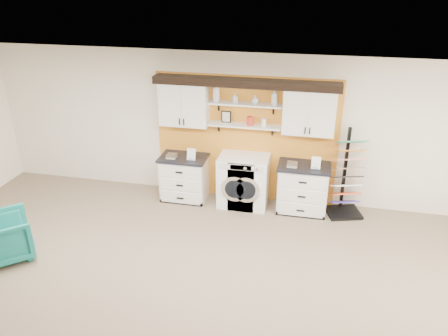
% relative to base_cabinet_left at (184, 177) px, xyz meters
% --- Properties ---
extents(ceiling, '(10.00, 10.00, 0.00)m').
position_rel_base_cabinet_left_xyz_m(ceiling, '(1.13, -3.64, 2.36)').
color(ceiling, white).
rests_on(ceiling, wall_back).
extents(wall_back, '(10.00, 0.00, 10.00)m').
position_rel_base_cabinet_left_xyz_m(wall_back, '(1.13, 0.36, 0.96)').
color(wall_back, '#F1E4D0').
rests_on(wall_back, floor).
extents(accent_panel, '(3.40, 0.07, 2.40)m').
position_rel_base_cabinet_left_xyz_m(accent_panel, '(1.13, 0.32, 0.76)').
color(accent_panel, orange).
rests_on(accent_panel, wall_back).
extents(upper_cabinet_left, '(0.90, 0.35, 0.84)m').
position_rel_base_cabinet_left_xyz_m(upper_cabinet_left, '(-0.00, 0.15, 1.44)').
color(upper_cabinet_left, white).
rests_on(upper_cabinet_left, wall_back).
extents(upper_cabinet_right, '(0.90, 0.35, 0.84)m').
position_rel_base_cabinet_left_xyz_m(upper_cabinet_right, '(2.26, 0.15, 1.44)').
color(upper_cabinet_right, white).
rests_on(upper_cabinet_right, wall_back).
extents(shelf_lower, '(1.32, 0.28, 0.03)m').
position_rel_base_cabinet_left_xyz_m(shelf_lower, '(1.13, 0.16, 1.09)').
color(shelf_lower, white).
rests_on(shelf_lower, wall_back).
extents(shelf_upper, '(1.32, 0.28, 0.03)m').
position_rel_base_cabinet_left_xyz_m(shelf_upper, '(1.13, 0.16, 1.49)').
color(shelf_upper, white).
rests_on(shelf_upper, wall_back).
extents(crown_molding, '(3.30, 0.41, 0.13)m').
position_rel_base_cabinet_left_xyz_m(crown_molding, '(1.13, 0.17, 1.89)').
color(crown_molding, black).
rests_on(crown_molding, wall_back).
extents(picture_frame, '(0.18, 0.02, 0.22)m').
position_rel_base_cabinet_left_xyz_m(picture_frame, '(0.78, 0.21, 1.22)').
color(picture_frame, black).
rests_on(picture_frame, shelf_lower).
extents(canister_red, '(0.11, 0.11, 0.16)m').
position_rel_base_cabinet_left_xyz_m(canister_red, '(1.23, 0.16, 1.19)').
color(canister_red, red).
rests_on(canister_red, shelf_lower).
extents(canister_cream, '(0.10, 0.10, 0.14)m').
position_rel_base_cabinet_left_xyz_m(canister_cream, '(1.48, 0.16, 1.18)').
color(canister_cream, silver).
rests_on(canister_cream, shelf_lower).
extents(base_cabinet_left, '(0.90, 0.66, 0.88)m').
position_rel_base_cabinet_left_xyz_m(base_cabinet_left, '(0.00, 0.00, 0.00)').
color(base_cabinet_left, white).
rests_on(base_cabinet_left, floor).
extents(base_cabinet_right, '(0.94, 0.66, 0.92)m').
position_rel_base_cabinet_left_xyz_m(base_cabinet_right, '(2.26, -0.00, 0.02)').
color(base_cabinet_right, white).
rests_on(base_cabinet_right, floor).
extents(washer, '(0.70, 0.71, 0.98)m').
position_rel_base_cabinet_left_xyz_m(washer, '(1.05, -0.00, 0.05)').
color(washer, white).
rests_on(washer, floor).
extents(dryer, '(0.71, 0.71, 0.99)m').
position_rel_base_cabinet_left_xyz_m(dryer, '(1.27, -0.00, 0.05)').
color(dryer, white).
rests_on(dryer, floor).
extents(sample_rack, '(0.71, 0.64, 1.63)m').
position_rel_base_cabinet_left_xyz_m(sample_rack, '(3.02, 0.03, 0.08)').
color(sample_rack, black).
rests_on(sample_rack, floor).
extents(armchair, '(1.09, 1.09, 0.71)m').
position_rel_base_cabinet_left_xyz_m(armchair, '(-2.14, -2.45, -0.08)').
color(armchair, '#13766F').
rests_on(armchair, floor).
extents(soap_bottle_a, '(0.19, 0.19, 0.34)m').
position_rel_base_cabinet_left_xyz_m(soap_bottle_a, '(0.61, 0.16, 1.68)').
color(soap_bottle_a, silver).
rests_on(soap_bottle_a, shelf_upper).
extents(soap_bottle_b, '(0.11, 0.11, 0.18)m').
position_rel_base_cabinet_left_xyz_m(soap_bottle_b, '(0.95, 0.16, 1.59)').
color(soap_bottle_b, silver).
rests_on(soap_bottle_b, shelf_upper).
extents(soap_bottle_c, '(0.17, 0.17, 0.16)m').
position_rel_base_cabinet_left_xyz_m(soap_bottle_c, '(1.31, 0.16, 1.58)').
color(soap_bottle_c, silver).
rests_on(soap_bottle_c, shelf_upper).
extents(soap_bottle_d, '(0.16, 0.16, 0.30)m').
position_rel_base_cabinet_left_xyz_m(soap_bottle_d, '(1.65, 0.16, 1.65)').
color(soap_bottle_d, silver).
rests_on(soap_bottle_d, shelf_upper).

